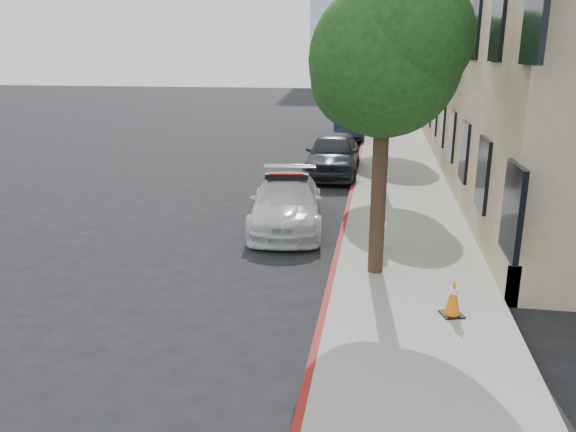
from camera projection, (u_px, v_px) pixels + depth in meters
The scene contains 12 objects.
ground at pixel (256, 239), 13.71m from camera, with size 120.00×120.00×0.00m, color black.
sidewalk at pixel (397, 164), 22.60m from camera, with size 3.20×50.00×0.15m, color gray.
curb_strip at pixel (358, 162), 22.84m from camera, with size 0.12×50.00×0.15m, color maroon.
building at pixel (528, 38), 25.08m from camera, with size 8.00×36.00×10.00m, color tan.
tree_near at pixel (386, 59), 10.15m from camera, with size 2.92×2.82×5.62m.
tree_mid at pixel (385, 60), 17.75m from camera, with size 2.77×2.64×5.43m.
tree_far at pixel (385, 52), 25.27m from camera, with size 3.10×3.00×5.81m.
police_car at pixel (287, 203), 14.54m from camera, with size 2.32×4.60×1.43m.
parked_car_mid at pixel (333, 154), 20.61m from camera, with size 1.88×4.66×1.59m, color #202229.
parked_car_far at pixel (348, 126), 29.28m from camera, with size 1.50×4.30×1.42m, color black.
fire_hydrant at pixel (378, 229), 12.55m from camera, with size 0.38×0.35×0.90m.
traffic_cone at pixel (453, 298), 9.33m from camera, with size 0.43×0.43×0.65m.
Camera 1 is at (2.88, -12.70, 4.39)m, focal length 35.00 mm.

